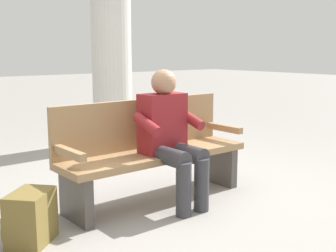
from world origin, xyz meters
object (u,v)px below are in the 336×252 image
object	(u,v)px
support_pillar	(111,9)
bench_near	(151,149)
person_seated	(170,134)
backpack	(30,218)

from	to	relation	value
support_pillar	bench_near	bearing A→B (deg)	67.12
person_seated	support_pillar	world-z (taller)	support_pillar
bench_near	backpack	world-z (taller)	bench_near
bench_near	backpack	xyz separation A→B (m)	(1.22, 0.24, -0.28)
bench_near	backpack	size ratio (longest dim) A/B	4.28
person_seated	support_pillar	xyz separation A→B (m)	(-0.93, -2.52, 1.28)
person_seated	support_pillar	size ratio (longest dim) A/B	0.31
support_pillar	person_seated	bearing A→B (deg)	69.77
backpack	support_pillar	size ratio (longest dim) A/B	0.11
person_seated	backpack	world-z (taller)	person_seated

